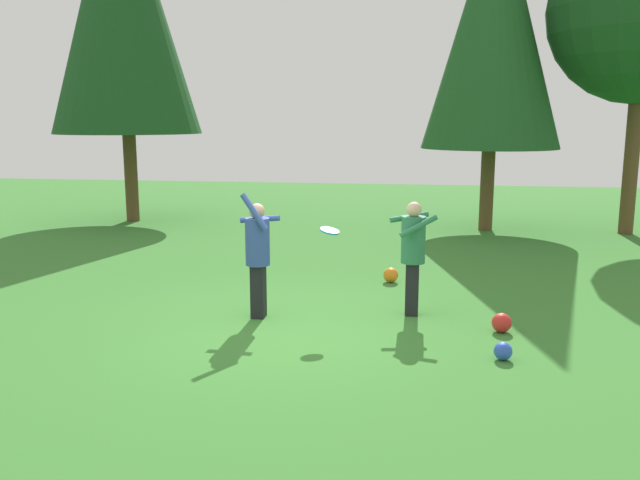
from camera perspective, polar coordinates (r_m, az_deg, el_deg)
The scene contains 8 objects.
ground_plane at distance 8.95m, azimuth -3.38°, elevation -7.58°, with size 40.00×40.00×0.00m, color #387A2D.
person_thrower at distance 9.19m, azimuth -5.43°, elevation -0.89°, with size 0.57×0.50×1.79m.
person_catcher at distance 9.36m, azimuth 8.08°, elevation -0.75°, with size 0.69×0.64×1.63m.
frisbee at distance 8.99m, azimuth 0.85°, elevation 0.81°, with size 0.37×0.37×0.09m.
ball_orange at distance 11.36m, azimuth 6.16°, elevation -3.04°, with size 0.26×0.26×0.26m, color orange.
ball_red at distance 9.03m, azimuth 15.48°, elevation -6.93°, with size 0.26×0.26×0.26m, color red.
ball_blue at distance 8.04m, azimuth 15.59°, elevation -9.27°, with size 0.21×0.21×0.21m, color blue.
tree_right at distance 17.08m, azimuth 14.91°, elevation 17.68°, with size 3.35×3.35×8.01m.
Camera 1 is at (1.80, -8.32, 2.77)m, focal length 36.89 mm.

